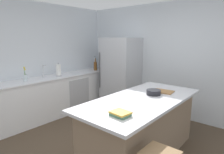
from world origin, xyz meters
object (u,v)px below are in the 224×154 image
Objects in this scene: kitchen_island at (141,126)px; cookbook_stack at (120,114)px; sink_faucet at (44,71)px; wine_bottle at (103,64)px; refrigerator at (121,74)px; mixing_bowl at (154,92)px; whiskey_bottle at (95,66)px; flower_vase at (25,77)px; cutting_board at (163,91)px; hot_sauce_bottle at (96,66)px; paper_towel_roll at (59,70)px; soda_bottle at (95,64)px.

cookbook_stack is (0.16, -0.74, 0.47)m from kitchen_island.
wine_bottle is (0.14, 1.78, -0.02)m from sink_faucet.
refrigerator is 7.94× the size of mixing_bowl.
sink_faucet is 2.70m from cookbook_stack.
kitchen_island is 6.46× the size of whiskey_bottle.
flower_vase is (-2.42, -0.62, 0.56)m from kitchen_island.
mixing_bowl is at bearing 84.21° from kitchen_island.
kitchen_island is at bearing -95.79° from mixing_bowl.
cutting_board is at bearing 94.17° from cookbook_stack.
sink_faucet is at bearing -164.39° from cutting_board.
cutting_board is at bearing -29.18° from refrigerator.
refrigerator is 0.96m from hot_sauce_bottle.
kitchen_island is at bearing 14.30° from flower_vase.
cutting_board is (2.49, 1.16, -0.11)m from flower_vase.
cookbook_stack is (1.71, -2.18, 0.03)m from refrigerator.
hot_sauce_bottle is at bearing 176.40° from refrigerator.
wine_bottle reaches higher than sink_faucet.
whiskey_bottle is at bearing 150.54° from kitchen_island.
mixing_bowl is (2.41, 0.13, -0.11)m from paper_towel_roll.
kitchen_island is 2.89m from wine_bottle.
paper_towel_roll is at bearing -92.16° from wine_bottle.
kitchen_island is at bearing -43.05° from refrigerator.
hot_sauce_bottle is 0.23m from whiskey_bottle.
hot_sauce_bottle reaches higher than mixing_bowl.
refrigerator reaches higher than kitchen_island.
hot_sauce_bottle is 0.12m from soda_bottle.
refrigerator reaches higher than cookbook_stack.
wine_bottle is at bearing 168.14° from refrigerator.
mixing_bowl is at bearing -25.65° from hot_sauce_bottle.
paper_towel_roll is 1.37× the size of mixing_bowl.
cutting_board is (0.04, 0.25, -0.03)m from mixing_bowl.
wine_bottle is at bearing 87.67° from flower_vase.
refrigerator is at bearing 150.82° from cutting_board.
whiskey_bottle is at bearing -92.03° from wine_bottle.
sink_faucet is 1.67m from hot_sauce_bottle.
flower_vase is 2.59m from cookbook_stack.
refrigerator is 5.41× the size of whiskey_bottle.
hot_sauce_bottle is 1.10× the size of mixing_bowl.
kitchen_island is at bearing -97.51° from cutting_board.
flower_vase is 1.32× the size of mixing_bowl.
paper_towel_roll is at bearing -87.45° from soda_bottle.
paper_towel_roll is at bearing -176.99° from mixing_bowl.
refrigerator is 0.91m from soda_bottle.
mixing_bowl is at bearing -99.48° from cutting_board.
cutting_board is at bearing 24.90° from flower_vase.
wine_bottle is (-0.79, 0.17, 0.16)m from refrigerator.
flower_vase is at bearing -92.33° from wine_bottle.
flower_vase is at bearing -88.12° from hot_sauce_bottle.
paper_towel_roll is 2.49m from cutting_board.
refrigerator is 5.81× the size of paper_towel_roll.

